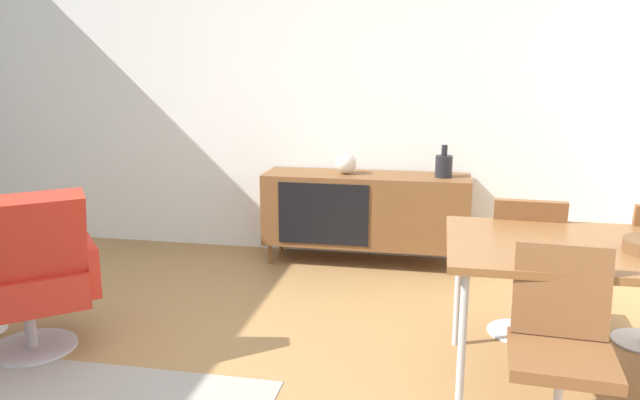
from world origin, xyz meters
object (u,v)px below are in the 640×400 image
at_px(dining_table, 621,256).
at_px(dining_chair_front_left, 560,347).
at_px(vase_cobalt, 346,163).
at_px(dining_chair_back_left, 524,261).
at_px(lounge_chair_red, 25,273).
at_px(sideboard, 365,209).
at_px(vase_sculptural_dark, 444,165).

height_order(dining_table, dining_chair_front_left, dining_chair_front_left).
xyz_separation_m(vase_cobalt, dining_chair_front_left, (1.23, -2.32, -0.33)).
distance_m(vase_cobalt, dining_chair_back_left, 1.75).
height_order(dining_chair_front_left, dining_chair_back_left, same).
distance_m(dining_table, dining_chair_front_left, 0.70).
xyz_separation_m(vase_cobalt, dining_chair_back_left, (1.22, -1.20, -0.33)).
distance_m(dining_table, lounge_chair_red, 3.03).
bearing_deg(lounge_chair_red, sideboard, 50.42).
xyz_separation_m(dining_table, lounge_chair_red, (-3.02, -0.18, -0.23)).
relative_size(sideboard, vase_cobalt, 9.36).
distance_m(dining_chair_front_left, lounge_chair_red, 2.70).
relative_size(vase_sculptural_dark, dining_chair_front_left, 0.29).
bearing_deg(sideboard, dining_chair_back_left, -48.57).
bearing_deg(vase_sculptural_dark, vase_cobalt, -180.00).
relative_size(vase_sculptural_dark, lounge_chair_red, 0.26).
bearing_deg(dining_chair_front_left, sideboard, 114.72).
xyz_separation_m(sideboard, vase_sculptural_dark, (0.59, 0.00, 0.37)).
xyz_separation_m(vase_cobalt, lounge_chair_red, (-1.44, -1.94, -0.34)).
distance_m(sideboard, vase_sculptural_dark, 0.70).
xyz_separation_m(vase_cobalt, vase_sculptural_dark, (0.75, 0.00, 0.01)).
relative_size(sideboard, dining_table, 1.00).
bearing_deg(vase_cobalt, lounge_chair_red, -126.62).
bearing_deg(dining_chair_front_left, vase_sculptural_dark, 101.55).
bearing_deg(vase_cobalt, dining_chair_back_left, -44.58).
bearing_deg(dining_chair_back_left, dining_chair_front_left, -89.64).
height_order(sideboard, vase_sculptural_dark, vase_sculptural_dark).
bearing_deg(lounge_chair_red, vase_cobalt, 53.38).
height_order(vase_sculptural_dark, dining_table, vase_sculptural_dark).
relative_size(dining_chair_front_left, dining_chair_back_left, 1.00).
xyz_separation_m(sideboard, dining_table, (1.41, -1.76, 0.26)).
xyz_separation_m(vase_sculptural_dark, dining_chair_back_left, (0.47, -1.20, -0.34)).
xyz_separation_m(dining_chair_front_left, dining_chair_back_left, (-0.01, 1.12, 0.00)).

